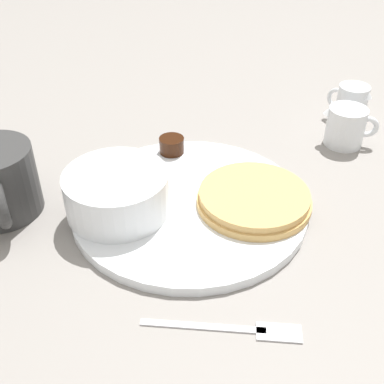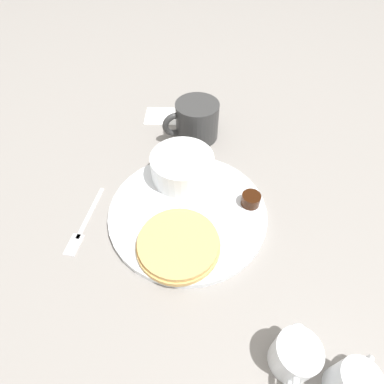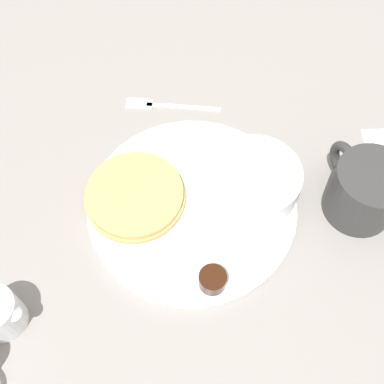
# 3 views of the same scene
# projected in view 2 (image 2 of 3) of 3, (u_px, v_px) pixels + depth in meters

# --- Properties ---
(ground_plane) EXTENTS (4.00, 4.00, 0.00)m
(ground_plane) POSITION_uv_depth(u_px,v_px,m) (188.00, 214.00, 0.55)
(ground_plane) COLOR gray
(plate) EXTENTS (0.28, 0.28, 0.01)m
(plate) POSITION_uv_depth(u_px,v_px,m) (188.00, 212.00, 0.54)
(plate) COLOR white
(plate) RESTS_ON ground_plane
(pancake_stack) EXTENTS (0.14, 0.14, 0.02)m
(pancake_stack) POSITION_uv_depth(u_px,v_px,m) (178.00, 244.00, 0.48)
(pancake_stack) COLOR tan
(pancake_stack) RESTS_ON plate
(bowl) EXTENTS (0.12, 0.12, 0.05)m
(bowl) POSITION_uv_depth(u_px,v_px,m) (182.00, 166.00, 0.57)
(bowl) COLOR white
(bowl) RESTS_ON plate
(syrup_cup) EXTENTS (0.03, 0.03, 0.02)m
(syrup_cup) POSITION_uv_depth(u_px,v_px,m) (251.00, 200.00, 0.54)
(syrup_cup) COLOR black
(syrup_cup) RESTS_ON plate
(butter_ramekin) EXTENTS (0.04, 0.04, 0.04)m
(butter_ramekin) POSITION_uv_depth(u_px,v_px,m) (190.00, 161.00, 0.60)
(butter_ramekin) COLOR white
(butter_ramekin) RESTS_ON plate
(coffee_mug) EXTENTS (0.12, 0.09, 0.08)m
(coffee_mug) POSITION_uv_depth(u_px,v_px,m) (196.00, 121.00, 0.66)
(coffee_mug) COLOR #333333
(coffee_mug) RESTS_ON ground_plane
(creamer_pitcher_near) EXTENTS (0.06, 0.08, 0.06)m
(creamer_pitcher_near) POSITION_uv_depth(u_px,v_px,m) (294.00, 356.00, 0.37)
(creamer_pitcher_near) COLOR white
(creamer_pitcher_near) RESTS_ON ground_plane
(creamer_pitcher_far) EXTENTS (0.06, 0.05, 0.07)m
(creamer_pitcher_far) POSITION_uv_depth(u_px,v_px,m) (352.00, 382.00, 0.35)
(creamer_pitcher_far) COLOR white
(creamer_pitcher_far) RESTS_ON ground_plane
(fork) EXTENTS (0.04, 0.15, 0.00)m
(fork) POSITION_uv_depth(u_px,v_px,m) (83.00, 227.00, 0.53)
(fork) COLOR silver
(fork) RESTS_ON ground_plane
(napkin) EXTENTS (0.10, 0.07, 0.00)m
(napkin) POSITION_uv_depth(u_px,v_px,m) (164.00, 116.00, 0.74)
(napkin) COLOR white
(napkin) RESTS_ON ground_plane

